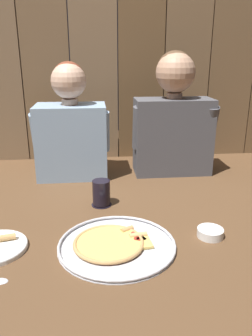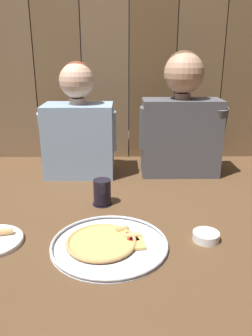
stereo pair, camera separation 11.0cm
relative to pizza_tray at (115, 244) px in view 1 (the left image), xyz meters
The scene contains 7 objects.
ground_plane 0.21m from the pizza_tray, 64.20° to the left, with size 3.20×3.20×0.00m, color brown.
pizza_tray is the anchor object (origin of this frame).
drinking_glass 0.34m from the pizza_tray, 96.10° to the left, with size 0.09×0.09×0.11m.
dipping_bowl 0.34m from the pizza_tray, ahead, with size 0.09×0.09×0.03m.
diner_left 0.79m from the pizza_tray, 103.61° to the left, with size 0.39×0.24×0.59m.
diner_right 0.86m from the pizza_tray, 63.64° to the left, with size 0.44×0.21×0.64m.
wooden_backdrop_wall 1.28m from the pizza_tray, 84.98° to the left, with size 2.19×0.03×1.47m.
Camera 1 is at (-0.15, -1.17, 0.62)m, focal length 35.66 mm.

